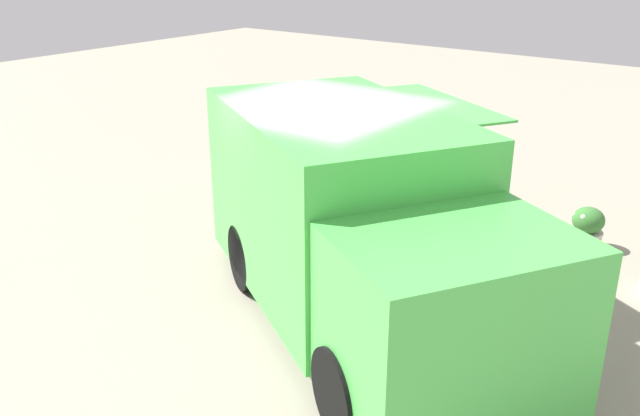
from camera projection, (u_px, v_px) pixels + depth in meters
name	position (u px, v px, depth m)	size (l,w,h in m)	color
ground_plane	(316.00, 283.00, 9.16)	(40.00, 40.00, 0.00)	#9F9884
food_truck	(359.00, 231.00, 7.86)	(5.63, 4.70, 2.44)	#51CC53
person_customer	(389.00, 164.00, 12.83)	(0.71, 0.72, 0.85)	navy
planter_flowering_side	(587.00, 228.00, 10.11)	(0.48, 0.48, 0.63)	beige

